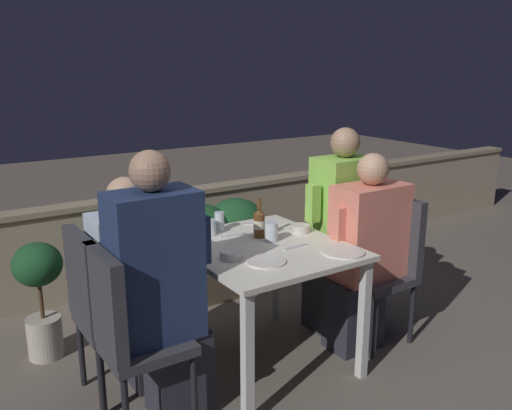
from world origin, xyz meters
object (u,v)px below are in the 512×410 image
(person_blue_shirt, at_px, (137,284))
(potted_plant, at_px, (40,289))
(person_navy_jumper, at_px, (162,290))
(person_green_blouse, at_px, (338,229))
(chair_left_near, at_px, (124,326))
(chair_right_near, at_px, (387,256))
(chair_right_far, at_px, (359,242))
(chair_left_far, at_px, (100,301))
(person_coral_top, at_px, (364,253))
(beer_bottle, at_px, (259,223))

(person_blue_shirt, bearing_deg, potted_plant, 121.71)
(person_navy_jumper, distance_m, person_green_blouse, 1.41)
(person_blue_shirt, bearing_deg, chair_left_near, -120.27)
(chair_right_near, distance_m, chair_right_far, 0.30)
(person_blue_shirt, distance_m, chair_right_far, 1.58)
(chair_right_near, bearing_deg, person_blue_shirt, 167.84)
(chair_left_far, distance_m, person_blue_shirt, 0.21)
(person_navy_jumper, bearing_deg, chair_left_far, 121.74)
(person_navy_jumper, xyz_separation_m, chair_right_near, (1.53, -0.00, -0.13))
(person_green_blouse, bearing_deg, chair_left_far, 178.67)
(person_coral_top, bearing_deg, chair_right_far, 50.71)
(person_blue_shirt, xyz_separation_m, chair_right_far, (1.58, -0.04, -0.05))
(chair_right_far, bearing_deg, person_blue_shirt, 178.67)
(chair_left_near, distance_m, chair_right_far, 1.79)
(chair_left_near, bearing_deg, chair_left_far, 91.50)
(chair_left_near, xyz_separation_m, person_coral_top, (1.53, -0.00, 0.06))
(chair_right_near, bearing_deg, chair_left_near, 179.89)
(chair_right_near, bearing_deg, chair_left_far, 169.20)
(person_blue_shirt, height_order, person_coral_top, person_coral_top)
(chair_left_near, distance_m, person_navy_jumper, 0.24)
(chair_left_near, distance_m, potted_plant, 0.96)
(chair_left_near, distance_m, person_green_blouse, 1.61)
(chair_right_near, bearing_deg, potted_plant, 153.85)
(person_coral_top, relative_size, potted_plant, 1.69)
(person_coral_top, distance_m, beer_bottle, 0.69)
(chair_left_near, xyz_separation_m, chair_right_far, (1.77, 0.29, 0.00))
(chair_left_far, relative_size, beer_bottle, 3.97)
(chair_left_far, xyz_separation_m, chair_right_far, (1.78, -0.04, 0.00))
(person_navy_jumper, xyz_separation_m, beer_bottle, (0.75, 0.29, 0.14))
(beer_bottle, bearing_deg, chair_right_near, -20.29)
(chair_right_far, bearing_deg, chair_left_far, 178.82)
(chair_left_far, relative_size, person_green_blouse, 0.69)
(person_navy_jumper, bearing_deg, chair_right_far, 10.46)
(person_blue_shirt, bearing_deg, person_coral_top, -13.90)
(chair_right_near, bearing_deg, beer_bottle, 159.71)
(beer_bottle, bearing_deg, person_coral_top, -26.35)
(person_navy_jumper, relative_size, person_coral_top, 1.11)
(chair_right_near, bearing_deg, person_navy_jumper, 179.88)
(chair_left_near, distance_m, person_blue_shirt, 0.38)
(chair_right_far, xyz_separation_m, potted_plant, (-1.95, 0.64, -0.11))
(person_navy_jumper, bearing_deg, person_green_blouse, 11.90)
(potted_plant, bearing_deg, chair_right_far, -18.24)
(person_blue_shirt, distance_m, potted_plant, 0.73)
(person_coral_top, height_order, person_green_blouse, person_green_blouse)
(chair_right_far, bearing_deg, chair_right_near, -98.21)
(person_navy_jumper, xyz_separation_m, person_green_blouse, (1.38, 0.29, -0.01))
(person_blue_shirt, relative_size, chair_right_near, 1.28)
(person_coral_top, bearing_deg, beer_bottle, 153.65)
(person_navy_jumper, distance_m, person_blue_shirt, 0.34)
(person_navy_jumper, relative_size, chair_right_near, 1.47)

